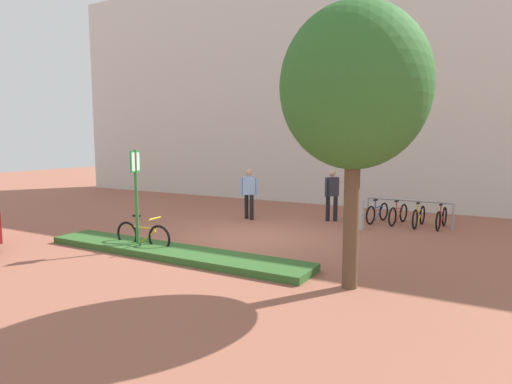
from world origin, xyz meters
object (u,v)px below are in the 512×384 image
(parking_sign_post, at_px, (136,185))
(bollard_steel, at_px, (361,215))
(person_casual_tan, at_px, (249,191))
(bike_rack_cluster, at_px, (408,215))
(tree_sidewalk, at_px, (355,88))
(bike_at_sign, at_px, (143,236))
(person_suited_navy, at_px, (332,192))

(parking_sign_post, relative_size, bollard_steel, 2.73)
(bollard_steel, height_order, person_casual_tan, person_casual_tan)
(bike_rack_cluster, bearing_deg, parking_sign_post, -129.38)
(bollard_steel, bearing_deg, person_casual_tan, -178.16)
(bollard_steel, bearing_deg, tree_sidewalk, -76.87)
(bike_at_sign, relative_size, bike_rack_cluster, 0.63)
(parking_sign_post, xyz_separation_m, person_casual_tan, (0.33, 4.95, -0.62))
(bike_at_sign, height_order, bike_rack_cluster, bike_at_sign)
(bike_at_sign, bearing_deg, person_casual_tan, 87.06)
(bike_at_sign, height_order, person_casual_tan, person_casual_tan)
(parking_sign_post, xyz_separation_m, bike_rack_cluster, (5.29, 6.45, -1.26))
(parking_sign_post, relative_size, bike_rack_cluster, 0.93)
(person_casual_tan, relative_size, person_suited_navy, 1.00)
(bike_at_sign, height_order, person_suited_navy, person_suited_navy)
(tree_sidewalk, xyz_separation_m, bollard_steel, (-1.22, 5.22, -3.15))
(person_casual_tan, height_order, person_suited_navy, same)
(parking_sign_post, bearing_deg, person_suited_navy, 64.03)
(bollard_steel, distance_m, person_casual_tan, 3.87)
(tree_sidewalk, relative_size, parking_sign_post, 2.06)
(bollard_steel, xyz_separation_m, person_casual_tan, (-3.83, -0.12, 0.53))
(parking_sign_post, bearing_deg, bike_rack_cluster, 50.62)
(tree_sidewalk, bearing_deg, person_casual_tan, 134.71)
(bike_rack_cluster, bearing_deg, person_casual_tan, -163.22)
(bollard_steel, relative_size, person_casual_tan, 0.52)
(parking_sign_post, height_order, person_suited_navy, parking_sign_post)
(parking_sign_post, bearing_deg, person_casual_tan, 86.23)
(tree_sidewalk, height_order, bollard_steel, tree_sidewalk)
(bike_rack_cluster, relative_size, bollard_steel, 2.95)
(bike_rack_cluster, distance_m, person_casual_tan, 5.22)
(bike_at_sign, height_order, bollard_steel, bollard_steel)
(parking_sign_post, height_order, bike_rack_cluster, parking_sign_post)
(bike_rack_cluster, height_order, person_suited_navy, person_suited_navy)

